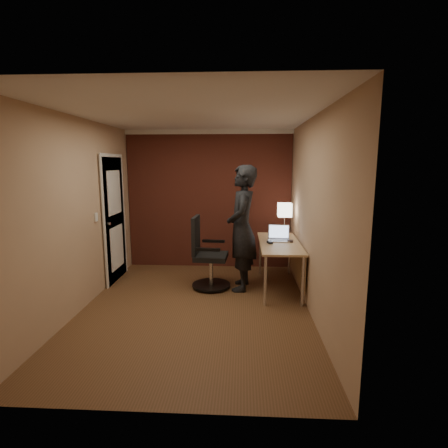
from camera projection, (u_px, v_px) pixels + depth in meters
The scene contains 8 objects.
room at pixel (191, 195), 5.98m from camera, with size 4.00×4.00×4.00m.
desk at pixel (284, 250), 5.32m from camera, with size 0.60×1.50×0.73m.
desk_lamp at pixel (285, 210), 5.74m from camera, with size 0.22×0.22×0.54m.
laptop at pixel (279, 236), 5.44m from camera, with size 0.35×0.28×0.23m.
mouse at pixel (270, 242), 5.22m from camera, with size 0.06×0.10×0.03m, color black.
wallet at pixel (290, 241), 5.32m from camera, with size 0.09×0.11×0.02m, color black.
office_chair at pixel (207, 257), 5.37m from camera, with size 0.59×0.63×1.09m.
person at pixel (242, 228), 5.26m from camera, with size 0.69×0.45×1.89m, color black.
Camera 1 is at (0.62, -4.39, 1.92)m, focal length 28.00 mm.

